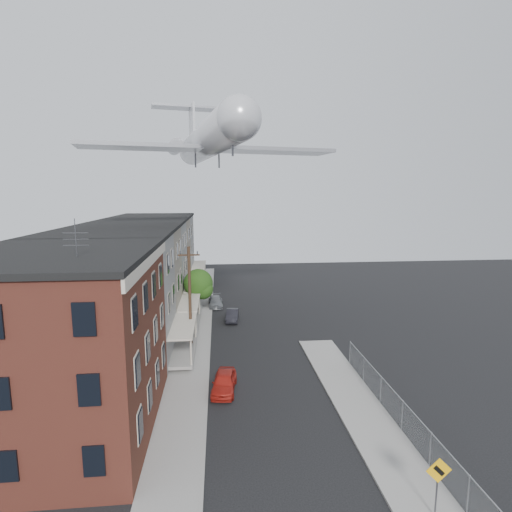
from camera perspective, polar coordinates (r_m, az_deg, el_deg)
The scene contains 19 objects.
ground at distance 20.21m, azimuth 5.82°, elevation -32.40°, with size 120.00×120.00×0.00m, color black.
sidewalk_left at distance 41.12m, azimuth -8.54°, elevation -9.97°, with size 3.00×62.00×0.12m, color gray.
sidewalk_right at distance 26.19m, azimuth 15.85°, elevation -21.87°, with size 3.00×26.00×0.12m, color gray.
curb_left at distance 41.06m, azimuth -6.49°, elevation -9.94°, with size 0.15×62.00×0.14m, color gray.
curb_right at distance 25.74m, azimuth 12.60°, elevation -22.30°, with size 0.15×26.00×0.14m, color gray.
corner_building at distance 24.95m, azimuth -26.37°, elevation -11.14°, with size 10.31×12.30×12.15m.
row_house_a at distance 33.58m, azimuth -20.57°, elevation -5.77°, with size 11.98×7.00×10.30m.
row_house_b at distance 40.20m, azimuth -18.00°, elevation -3.26°, with size 11.98×7.00×10.30m.
row_house_c at distance 46.92m, azimuth -16.17°, elevation -1.47°, with size 11.98×7.00×10.30m.
row_house_d at distance 53.72m, azimuth -14.81°, elevation -0.12°, with size 11.98×7.00×10.30m.
row_house_e at distance 60.56m, azimuth -13.75°, elevation 0.92°, with size 11.98×7.00×10.30m.
chainlink_fence at distance 25.49m, azimuth 20.17°, elevation -20.59°, with size 0.06×18.06×1.90m.
warning_sign at distance 19.98m, azimuth 24.56°, elevation -26.92°, with size 1.10×0.11×2.80m.
utility_pole at distance 34.06m, azimuth -9.43°, elevation -5.89°, with size 1.80×0.26×9.00m.
street_tree at distance 43.95m, azimuth -8.08°, elevation -4.12°, with size 3.22×3.20×5.20m.
car_near at distance 28.50m, azimuth -4.57°, elevation -17.50°, with size 1.54×3.82×1.30m, color red.
car_mid at distance 42.65m, azimuth -3.41°, elevation -8.44°, with size 1.25×3.57×1.18m, color black.
car_far at distance 48.00m, azimuth -5.81°, elevation -6.49°, with size 1.64×4.03×1.17m, color slate.
airplane at distance 40.63m, azimuth -6.93°, elevation 16.09°, with size 23.83×27.23×7.83m.
Camera 1 is at (-3.15, -14.85, 13.35)m, focal length 28.00 mm.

